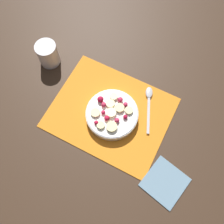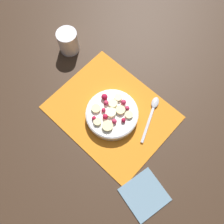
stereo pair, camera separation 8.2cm
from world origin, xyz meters
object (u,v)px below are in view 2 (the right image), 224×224
at_px(fruit_bowl, 112,114).
at_px(napkin, 145,195).
at_px(spoon, 153,110).
at_px(drinking_glass, 68,42).

relative_size(fruit_bowl, napkin, 1.23).
xyz_separation_m(fruit_bowl, napkin, (0.25, -0.12, -0.02)).
distance_m(spoon, napkin, 0.28).
relative_size(fruit_bowl, spoon, 1.06).
xyz_separation_m(fruit_bowl, spoon, (0.09, 0.11, -0.02)).
bearing_deg(napkin, drinking_glass, 158.97).
xyz_separation_m(spoon, napkin, (0.16, -0.23, -0.01)).
bearing_deg(spoon, fruit_bowl, 118.31).
xyz_separation_m(spoon, drinking_glass, (-0.40, -0.02, 0.04)).
bearing_deg(fruit_bowl, napkin, -25.78).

